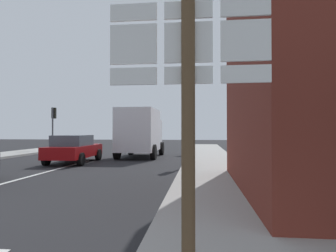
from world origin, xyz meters
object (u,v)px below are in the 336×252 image
object	(u,v)px
traffic_light_far_left	(54,119)
traffic_light_far_right	(193,122)
traffic_light_near_right	(189,116)
delivery_truck	(140,132)
route_sign_post	(188,102)
sedan_far	(74,148)

from	to	relation	value
traffic_light_far_left	traffic_light_far_right	bearing A→B (deg)	-5.19
traffic_light_far_right	traffic_light_near_right	size ratio (longest dim) A/B	1.00
delivery_truck	route_sign_post	distance (m)	15.74
route_sign_post	traffic_light_near_right	xyz separation A→B (m)	(-0.41, 10.99, 0.40)
sedan_far	delivery_truck	world-z (taller)	delivery_truck
sedan_far	route_sign_post	bearing A→B (deg)	-60.89
route_sign_post	traffic_light_near_right	world-z (taller)	traffic_light_near_right
sedan_far	traffic_light_far_left	size ratio (longest dim) A/B	1.18
sedan_far	traffic_light_far_right	xyz separation A→B (m)	(6.15, 6.92, 1.63)
sedan_far	traffic_light_far_left	world-z (taller)	traffic_light_far_left
route_sign_post	traffic_light_far_right	size ratio (longest dim) A/B	0.99
sedan_far	traffic_light_far_right	world-z (taller)	traffic_light_far_right
traffic_light_far_right	traffic_light_near_right	world-z (taller)	traffic_light_near_right
sedan_far	traffic_light_far_right	bearing A→B (deg)	48.37
route_sign_post	traffic_light_far_left	bearing A→B (deg)	121.19
traffic_light_far_right	traffic_light_far_left	bearing A→B (deg)	174.81
traffic_light_near_right	route_sign_post	bearing A→B (deg)	-87.89
sedan_far	delivery_truck	bearing A→B (deg)	50.93
traffic_light_far_left	traffic_light_near_right	bearing A→B (deg)	-37.15
delivery_truck	traffic_light_far_left	world-z (taller)	traffic_light_far_left
traffic_light_far_right	route_sign_post	bearing A→B (deg)	-88.76
traffic_light_far_right	traffic_light_far_left	size ratio (longest dim) A/B	0.89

